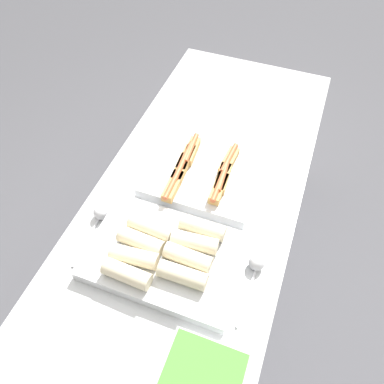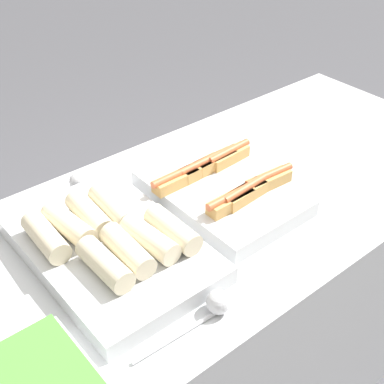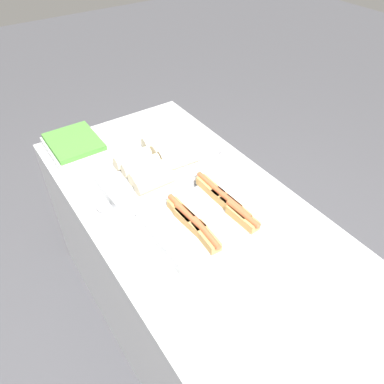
{
  "view_description": "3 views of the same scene",
  "coord_description": "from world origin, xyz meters",
  "px_view_note": "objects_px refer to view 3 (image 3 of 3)",
  "views": [
    {
      "loc": [
        -0.95,
        -0.31,
        2.11
      ],
      "look_at": [
        -0.12,
        0.0,
        0.96
      ],
      "focal_mm": 35.0,
      "sensor_mm": 36.0,
      "label": 1
    },
    {
      "loc": [
        -0.87,
        -0.92,
        1.82
      ],
      "look_at": [
        -0.12,
        0.0,
        0.96
      ],
      "focal_mm": 50.0,
      "sensor_mm": 36.0,
      "label": 2
    },
    {
      "loc": [
        0.81,
        -0.63,
        1.95
      ],
      "look_at": [
        -0.12,
        0.0,
        0.96
      ],
      "focal_mm": 35.0,
      "sensor_mm": 36.0,
      "label": 3
    }
  ],
  "objects_px": {
    "tray_side_front": "(75,146)",
    "serving_spoon_near": "(102,204)",
    "tray_hotdogs": "(209,216)",
    "tray_wraps": "(159,166)",
    "serving_spoon_far": "(223,154)"
  },
  "relations": [
    {
      "from": "tray_side_front",
      "to": "serving_spoon_near",
      "type": "distance_m",
      "value": 0.45
    },
    {
      "from": "tray_hotdogs",
      "to": "tray_side_front",
      "type": "bearing_deg",
      "value": -161.1
    },
    {
      "from": "tray_wraps",
      "to": "serving_spoon_far",
      "type": "xyz_separation_m",
      "value": [
        0.07,
        0.31,
        -0.02
      ]
    },
    {
      "from": "tray_wraps",
      "to": "serving_spoon_near",
      "type": "bearing_deg",
      "value": -76.21
    },
    {
      "from": "tray_side_front",
      "to": "serving_spoon_near",
      "type": "bearing_deg",
      "value": -7.32
    },
    {
      "from": "tray_wraps",
      "to": "tray_side_front",
      "type": "bearing_deg",
      "value": -145.35
    },
    {
      "from": "tray_hotdogs",
      "to": "tray_side_front",
      "type": "xyz_separation_m",
      "value": [
        -0.75,
        -0.26,
        -0.0
      ]
    },
    {
      "from": "serving_spoon_near",
      "to": "serving_spoon_far",
      "type": "height_order",
      "value": "same"
    },
    {
      "from": "tray_wraps",
      "to": "tray_side_front",
      "type": "relative_size",
      "value": 1.86
    },
    {
      "from": "tray_wraps",
      "to": "serving_spoon_near",
      "type": "distance_m",
      "value": 0.32
    },
    {
      "from": "tray_side_front",
      "to": "tray_hotdogs",
      "type": "bearing_deg",
      "value": 18.9
    },
    {
      "from": "tray_side_front",
      "to": "serving_spoon_near",
      "type": "height_order",
      "value": "tray_side_front"
    },
    {
      "from": "serving_spoon_near",
      "to": "serving_spoon_far",
      "type": "relative_size",
      "value": 1.02
    },
    {
      "from": "serving_spoon_near",
      "to": "serving_spoon_far",
      "type": "bearing_deg",
      "value": 90.19
    },
    {
      "from": "tray_hotdogs",
      "to": "serving_spoon_far",
      "type": "xyz_separation_m",
      "value": [
        -0.31,
        0.31,
        -0.01
      ]
    }
  ]
}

